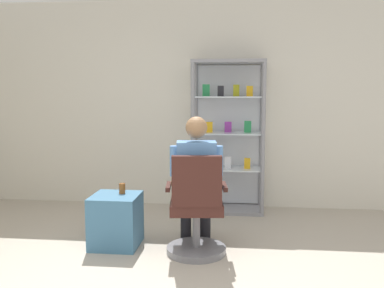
% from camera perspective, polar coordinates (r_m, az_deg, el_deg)
% --- Properties ---
extents(back_wall, '(6.00, 0.10, 2.70)m').
position_cam_1_polar(back_wall, '(5.64, 0.88, 5.35)').
color(back_wall, silver).
rests_on(back_wall, ground).
extents(display_cabinet_main, '(0.90, 0.45, 1.90)m').
position_cam_1_polar(display_cabinet_main, '(5.41, 4.86, 1.17)').
color(display_cabinet_main, gray).
rests_on(display_cabinet_main, ground).
extents(office_chair, '(0.59, 0.56, 0.96)m').
position_cam_1_polar(office_chair, '(3.97, 0.60, -9.36)').
color(office_chair, slate).
rests_on(office_chair, ground).
extents(seated_shopkeeper, '(0.52, 0.59, 1.29)m').
position_cam_1_polar(seated_shopkeeper, '(4.05, 0.56, -4.38)').
color(seated_shopkeeper, black).
rests_on(seated_shopkeeper, ground).
extents(storage_crate, '(0.46, 0.46, 0.51)m').
position_cam_1_polar(storage_crate, '(4.31, -10.16, -10.05)').
color(storage_crate, teal).
rests_on(storage_crate, ground).
extents(tea_glass, '(0.06, 0.06, 0.10)m').
position_cam_1_polar(tea_glass, '(4.29, -9.35, -5.90)').
color(tea_glass, brown).
rests_on(tea_glass, storage_crate).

